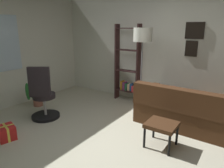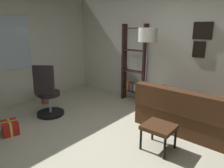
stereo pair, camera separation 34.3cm
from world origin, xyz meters
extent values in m
cube|color=#BAB79F|center=(0.00, 0.00, -0.05)|extent=(4.67, 5.65, 0.10)
cube|color=silver|center=(2.38, 0.00, 1.32)|extent=(0.10, 5.65, 2.64)
cube|color=black|center=(2.32, -0.63, 1.73)|extent=(0.02, 0.37, 0.33)
cube|color=black|center=(2.32, -0.60, 1.36)|extent=(0.02, 0.24, 0.32)
cube|color=#3F2514|center=(1.54, -0.80, 0.20)|extent=(0.96, 1.75, 0.40)
cube|color=#3F2514|center=(1.16, -0.79, 0.60)|extent=(0.24, 1.74, 0.40)
cube|color=#3F2514|center=(1.56, 0.00, 0.50)|extent=(0.92, 0.16, 0.20)
cube|color=#3F2514|center=(2.28, -1.22, 0.20)|extent=(0.58, 0.93, 0.40)
cube|color=red|center=(1.29, -0.41, 0.57)|extent=(0.18, 0.41, 0.40)
cube|color=beige|center=(1.29, -0.51, 0.57)|extent=(0.18, 0.41, 0.40)
cube|color=#3F2514|center=(0.58, -0.69, 0.36)|extent=(0.42, 0.45, 0.06)
cylinder|color=black|center=(0.40, -0.88, 0.17)|extent=(0.04, 0.04, 0.33)
cylinder|color=black|center=(0.76, -0.88, 0.17)|extent=(0.04, 0.04, 0.33)
cylinder|color=black|center=(0.40, -0.49, 0.17)|extent=(0.04, 0.04, 0.33)
cylinder|color=black|center=(0.76, -0.49, 0.17)|extent=(0.04, 0.04, 0.33)
cube|color=red|center=(-0.66, 1.50, 0.12)|extent=(0.32, 0.34, 0.23)
cube|color=#EAD84C|center=(-0.66, 1.50, 0.12)|extent=(0.26, 0.10, 0.24)
cube|color=#EAD84C|center=(-0.66, 1.50, 0.12)|extent=(0.11, 0.29, 0.24)
cylinder|color=black|center=(0.26, 1.66, 0.03)|extent=(0.56, 0.56, 0.06)
cylinder|color=#B2B2B7|center=(0.26, 1.66, 0.26)|extent=(0.05, 0.05, 0.41)
cylinder|color=black|center=(0.26, 1.66, 0.47)|extent=(0.44, 0.44, 0.09)
cube|color=black|center=(0.10, 1.55, 0.80)|extent=(0.30, 0.38, 0.58)
cube|color=#351E1E|center=(2.11, 0.51, 0.94)|extent=(0.18, 0.04, 1.87)
cube|color=#351E1E|center=(2.11, 1.11, 0.94)|extent=(0.18, 0.04, 1.87)
cube|color=#351E1E|center=(2.11, 0.81, 0.25)|extent=(0.18, 0.56, 0.02)
cube|color=#351E1E|center=(2.11, 0.81, 0.76)|extent=(0.18, 0.56, 0.02)
cube|color=#351E1E|center=(2.11, 0.81, 1.27)|extent=(0.18, 0.56, 0.02)
cube|color=#351E1E|center=(2.11, 0.81, 1.77)|extent=(0.18, 0.56, 0.02)
cube|color=#A22629|center=(2.12, 0.61, 0.33)|extent=(0.17, 0.07, 0.14)
cube|color=navy|center=(2.14, 0.68, 0.35)|extent=(0.13, 0.06, 0.18)
cube|color=beige|center=(2.14, 0.76, 0.34)|extent=(0.13, 0.06, 0.17)
cube|color=#276B46|center=(2.13, 0.82, 0.35)|extent=(0.15, 0.04, 0.17)
cube|color=#793565|center=(2.12, 0.88, 0.36)|extent=(0.16, 0.06, 0.20)
cube|color=#B57D1E|center=(2.12, 0.95, 0.37)|extent=(0.16, 0.05, 0.22)
cylinder|color=slate|center=(1.72, 0.24, 0.01)|extent=(0.28, 0.28, 0.03)
cylinder|color=slate|center=(1.72, 0.24, 0.77)|extent=(0.03, 0.03, 1.48)
cylinder|color=silver|center=(1.72, 0.24, 1.65)|extent=(0.38, 0.38, 0.28)
cylinder|color=#965948|center=(0.58, 2.34, 0.09)|extent=(0.21, 0.21, 0.18)
ellipsoid|color=#236E2A|center=(0.46, 2.37, 0.39)|extent=(0.21, 0.20, 0.43)
ellipsoid|color=#236E2A|center=(0.47, 2.31, 0.40)|extent=(0.13, 0.17, 0.46)
ellipsoid|color=#236E2A|center=(0.40, 2.43, 0.38)|extent=(0.15, 0.17, 0.41)
camera|label=1|loc=(-2.19, -1.65, 1.79)|focal=32.78mm
camera|label=2|loc=(-1.98, -1.92, 1.79)|focal=32.78mm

